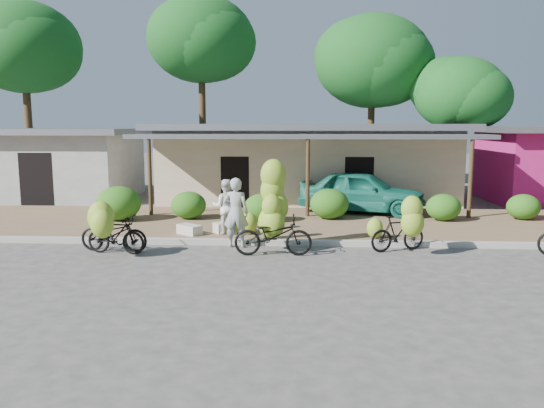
# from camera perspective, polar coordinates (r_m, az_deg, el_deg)

# --- Properties ---
(ground) EXTENTS (100.00, 100.00, 0.00)m
(ground) POSITION_cam_1_polar(r_m,az_deg,el_deg) (12.84, 4.16, -6.48)
(ground) COLOR #423F3D
(ground) RESTS_ON ground
(sidewalk) EXTENTS (60.00, 6.00, 0.12)m
(sidewalk) POSITION_cam_1_polar(r_m,az_deg,el_deg) (17.70, 3.87, -2.10)
(sidewalk) COLOR olive
(sidewalk) RESTS_ON ground
(curb) EXTENTS (60.00, 0.25, 0.15)m
(curb) POSITION_cam_1_polar(r_m,az_deg,el_deg) (14.76, 4.02, -4.19)
(curb) COLOR #A8A399
(curb) RESTS_ON ground
(shop_main) EXTENTS (13.00, 8.50, 3.35)m
(shop_main) POSITION_cam_1_polar(r_m,az_deg,el_deg) (23.38, 3.71, 4.59)
(shop_main) COLOR beige
(shop_main) RESTS_ON ground
(shop_grey) EXTENTS (7.00, 6.00, 3.15)m
(shop_grey) POSITION_cam_1_polar(r_m,az_deg,el_deg) (25.79, -21.61, 4.15)
(shop_grey) COLOR #B0B0AB
(shop_grey) RESTS_ON ground
(tree_back_left) EXTENTS (5.51, 5.42, 9.15)m
(tree_back_left) POSITION_cam_1_polar(r_m,az_deg,el_deg) (29.07, -25.42, 15.15)
(tree_back_left) COLOR #4B311E
(tree_back_left) RESTS_ON ground
(tree_far_center) EXTENTS (5.67, 5.59, 9.97)m
(tree_far_center) POSITION_cam_1_polar(r_m,az_deg,el_deg) (29.37, -7.99, 17.27)
(tree_far_center) COLOR #4B311E
(tree_far_center) RESTS_ON ground
(tree_center_right) EXTENTS (6.12, 6.07, 9.04)m
(tree_center_right) POSITION_cam_1_polar(r_m,az_deg,el_deg) (29.43, 10.37, 15.02)
(tree_center_right) COLOR #4B311E
(tree_center_right) RESTS_ON ground
(tree_near_right) EXTENTS (4.61, 4.44, 6.64)m
(tree_near_right) POSITION_cam_1_polar(r_m,az_deg,el_deg) (28.10, 19.08, 11.36)
(tree_near_right) COLOR #4B311E
(tree_near_right) RESTS_ON ground
(hedge_0) EXTENTS (1.49, 1.34, 1.16)m
(hedge_0) POSITION_cam_1_polar(r_m,az_deg,el_deg) (18.55, -16.16, 0.07)
(hedge_0) COLOR #235F15
(hedge_0) RESTS_ON sidewalk
(hedge_1) EXTENTS (1.21, 1.09, 0.94)m
(hedge_1) POSITION_cam_1_polar(r_m,az_deg,el_deg) (18.37, -8.97, -0.12)
(hedge_1) COLOR #235F15
(hedge_1) RESTS_ON sidewalk
(hedge_2) EXTENTS (1.20, 1.08, 0.94)m
(hedge_2) POSITION_cam_1_polar(r_m,az_deg,el_deg) (17.63, -1.09, -0.39)
(hedge_2) COLOR #235F15
(hedge_2) RESTS_ON sidewalk
(hedge_3) EXTENTS (1.33, 1.19, 1.04)m
(hedge_3) POSITION_cam_1_polar(r_m,az_deg,el_deg) (18.23, 6.20, 0.02)
(hedge_3) COLOR #235F15
(hedge_3) RESTS_ON sidewalk
(hedge_4) EXTENTS (1.16, 1.04, 0.90)m
(hedge_4) POSITION_cam_1_polar(r_m,az_deg,el_deg) (18.70, 17.97, -0.34)
(hedge_4) COLOR #235F15
(hedge_4) RESTS_ON sidewalk
(hedge_5) EXTENTS (1.11, 1.00, 0.87)m
(hedge_5) POSITION_cam_1_polar(r_m,az_deg,el_deg) (19.92, 25.42, -0.28)
(hedge_5) COLOR #235F15
(hedge_5) RESTS_ON sidewalk
(bike_far_left) EXTENTS (1.90, 1.35, 1.44)m
(bike_far_left) POSITION_cam_1_polar(r_m,az_deg,el_deg) (14.43, -16.91, -2.71)
(bike_far_left) COLOR black
(bike_far_left) RESTS_ON ground
(bike_left) EXTENTS (1.64, 1.23, 1.27)m
(bike_left) POSITION_cam_1_polar(r_m,az_deg,el_deg) (14.16, -16.77, -3.01)
(bike_left) COLOR black
(bike_left) RESTS_ON ground
(bike_center) EXTENTS (2.01, 1.24, 2.44)m
(bike_center) POSITION_cam_1_polar(r_m,az_deg,el_deg) (13.70, 0.11, -1.55)
(bike_center) COLOR black
(bike_center) RESTS_ON ground
(bike_right) EXTENTS (1.64, 1.35, 1.56)m
(bike_right) POSITION_cam_1_polar(r_m,az_deg,el_deg) (14.17, 13.89, -2.48)
(bike_right) COLOR black
(bike_right) RESTS_ON ground
(loose_banana_a) EXTENTS (0.46, 0.39, 0.57)m
(loose_banana_a) POSITION_cam_1_polar(r_m,az_deg,el_deg) (15.83, -3.56, -2.09)
(loose_banana_a) COLOR #A1B32C
(loose_banana_a) RESTS_ON sidewalk
(loose_banana_b) EXTENTS (0.53, 0.45, 0.66)m
(loose_banana_b) POSITION_cam_1_polar(r_m,az_deg,el_deg) (15.61, -2.54, -2.08)
(loose_banana_b) COLOR #A1B32C
(loose_banana_b) RESTS_ON sidewalk
(loose_banana_c) EXTENTS (0.47, 0.40, 0.58)m
(loose_banana_c) POSITION_cam_1_polar(r_m,az_deg,el_deg) (15.33, 11.01, -2.57)
(loose_banana_c) COLOR #A1B32C
(loose_banana_c) RESTS_ON sidewalk
(sack_near) EXTENTS (0.93, 0.82, 0.30)m
(sack_near) POSITION_cam_1_polar(r_m,az_deg,el_deg) (16.02, -4.73, -2.48)
(sack_near) COLOR beige
(sack_near) RESTS_ON sidewalk
(sack_far) EXTENTS (0.82, 0.76, 0.28)m
(sack_far) POSITION_cam_1_polar(r_m,az_deg,el_deg) (15.81, -8.88, -2.73)
(sack_far) COLOR beige
(sack_far) RESTS_ON sidewalk
(vendor) EXTENTS (0.73, 0.51, 1.91)m
(vendor) POSITION_cam_1_polar(r_m,az_deg,el_deg) (14.40, -3.91, -0.93)
(vendor) COLOR #979797
(vendor) RESTS_ON ground
(bystander) EXTENTS (0.82, 0.66, 1.62)m
(bystander) POSITION_cam_1_polar(r_m,az_deg,el_deg) (15.67, -5.02, -0.28)
(bystander) COLOR white
(bystander) RESTS_ON sidewalk
(teal_van) EXTENTS (4.86, 3.03, 1.54)m
(teal_van) POSITION_cam_1_polar(r_m,az_deg,el_deg) (19.68, 9.64, 1.32)
(teal_van) COLOR #186D5B
(teal_van) RESTS_ON sidewalk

